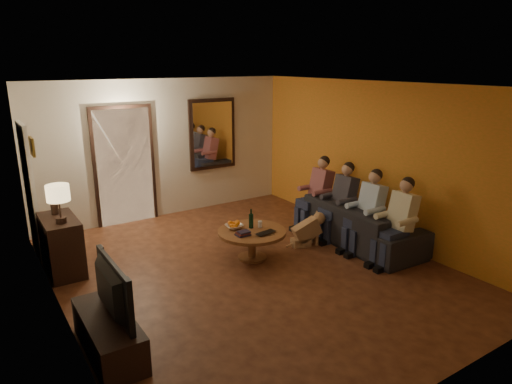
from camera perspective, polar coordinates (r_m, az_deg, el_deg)
floor at (r=6.68m, az=-0.76°, el=-9.69°), size 5.00×6.00×0.01m
ceiling at (r=6.02m, az=-0.85°, el=13.19°), size 5.00×6.00×0.01m
back_wall at (r=8.85m, az=-11.32°, el=5.32°), size 5.00×0.02×2.60m
front_wall at (r=4.16m, az=22.20°, el=-7.87°), size 5.00×0.02×2.60m
left_wall at (r=5.38m, az=-23.93°, el=-2.70°), size 0.02×6.00×2.60m
right_wall at (r=7.82m, az=14.89°, el=3.70°), size 0.02×6.00×2.60m
orange_accent at (r=7.81m, az=14.84°, el=3.69°), size 0.01×6.00×2.60m
kitchen_doorway at (r=8.62m, az=-16.11°, el=3.02°), size 1.00×0.06×2.10m
door_trim at (r=8.61m, az=-16.09°, el=3.01°), size 1.12×0.04×2.22m
fridge_glimpse at (r=8.73m, az=-14.48°, el=2.29°), size 0.45×0.03×1.70m
mirror_frame at (r=9.19m, az=-5.48°, el=7.21°), size 1.00×0.05×1.40m
mirror_glass at (r=9.16m, az=-5.39°, el=7.19°), size 0.86×0.02×1.26m
white_door at (r=7.66m, az=-26.40°, el=0.12°), size 0.06×0.85×2.04m
framed_art at (r=6.51m, az=-26.22°, el=5.12°), size 0.03×0.28×0.24m
art_canvas at (r=6.51m, az=-26.09°, el=5.14°), size 0.01×0.22×0.18m
dresser at (r=7.03m, az=-23.12°, el=-6.14°), size 0.45×0.90×0.80m
table_lamp at (r=6.61m, az=-23.39°, el=-1.36°), size 0.30×0.30×0.54m
flower_vase at (r=7.04m, az=-24.00°, el=-0.83°), size 0.14×0.14×0.44m
tv_stand at (r=5.12m, az=-17.93°, el=-16.60°), size 0.45×1.21×0.40m
tv at (r=4.88m, az=-18.44°, el=-11.65°), size 1.02×0.13×0.59m
sofa at (r=7.71m, az=12.61°, el=-3.76°), size 2.36×1.02×0.68m
person_a at (r=7.00m, az=17.42°, el=-3.92°), size 0.60×0.40×1.20m
person_b at (r=7.36m, az=13.85°, el=-2.64°), size 0.60×0.40×1.20m
person_c at (r=7.76m, az=10.64°, el=-1.48°), size 0.60×0.40×1.20m
person_d at (r=8.18m, az=7.75°, el=-0.43°), size 0.60×0.40×1.20m
dog at (r=7.45m, az=6.36°, el=-4.65°), size 0.60×0.36×0.56m
coffee_table at (r=6.96m, az=-0.51°, el=-6.56°), size 1.04×1.04×0.45m
bowl at (r=6.95m, az=-2.75°, el=-4.33°), size 0.26×0.26×0.06m
oranges at (r=6.93m, az=-2.76°, el=-3.80°), size 0.20×0.20×0.08m
wine_bottle at (r=6.93m, az=-0.62°, el=-3.30°), size 0.07×0.07×0.31m
wine_glass at (r=6.99m, az=0.51°, el=-4.03°), size 0.06×0.06×0.10m
book_stack at (r=6.68m, az=-1.65°, el=-5.17°), size 0.20×0.15×0.07m
laptop at (r=6.71m, az=1.50°, el=-5.27°), size 0.36×0.26×0.03m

